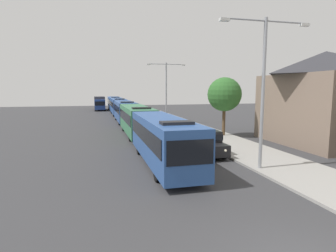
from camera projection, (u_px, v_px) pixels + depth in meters
bus_lead at (163, 139)px, 18.55m from camera, size 2.58×11.33×3.21m
bus_second_in_line at (137, 119)px, 30.27m from camera, size 2.58×11.56×3.21m
bus_middle at (125, 111)px, 42.14m from camera, size 2.58×11.28×3.21m
bus_fourth_in_line at (118, 106)px, 54.11m from camera, size 2.58×11.16×3.21m
bus_rear at (114, 103)px, 65.58m from camera, size 2.58×12.38×3.21m
white_suv at (205, 141)px, 21.16m from camera, size 1.86×4.69×1.90m
box_truck_oncoming at (100, 103)px, 65.45m from camera, size 2.35×7.31×3.15m
streetlamp_near at (264, 79)px, 16.54m from camera, size 5.73×0.28×8.84m
streetlamp_mid at (166, 87)px, 39.28m from camera, size 5.46×0.28×8.37m
roadside_tree at (224, 95)px, 28.87m from camera, size 3.47×3.47×5.97m
house_far_gabled at (323, 97)px, 25.19m from camera, size 7.94×10.24×8.21m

